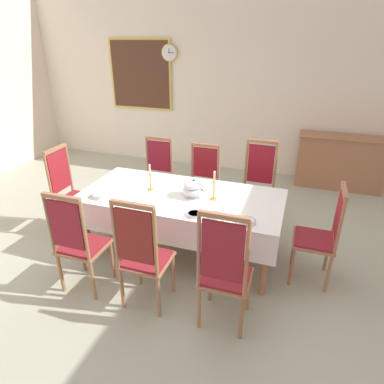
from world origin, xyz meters
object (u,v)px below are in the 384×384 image
Objects in this scene: dining_table at (181,201)px; framed_painting at (141,75)px; bowl_far_left at (195,214)px; candlestick_east at (214,189)px; chair_head_east at (322,234)px; candlestick_west at (150,180)px; spoon_secondary at (93,194)px; chair_south_b at (143,254)px; chair_south_a at (78,241)px; bowl_near_right at (101,195)px; chair_south_c at (225,271)px; soup_tureen at (194,188)px; spoon_primary at (225,217)px; chair_north_c at (258,186)px; bowl_near_left at (214,215)px; mounted_clock at (170,53)px; chair_head_west at (70,191)px; chair_north_b at (202,182)px; bowl_far_right at (248,221)px; chair_north_a at (156,175)px; sideboard at (340,162)px.

framed_painting reaches higher than dining_table.
candlestick_east is at bearing 78.40° from bowl_far_left.
chair_head_east and candlestick_west have the same top height.
chair_south_b is at bearing -33.77° from spoon_secondary.
bowl_near_right is at bearing 98.58° from chair_south_a.
chair_south_b is 0.97× the size of chair_south_c.
soup_tureen reaches higher than spoon_primary.
chair_north_c is 3.59× the size of candlestick_east.
bowl_near_left is 4.02m from mounted_clock.
chair_head_west is at bearing 130.67° from chair_south_a.
chair_north_c is 0.91× the size of framed_painting.
candlestick_west is at bearing -72.53° from mounted_clock.
chair_north_b is 6.76× the size of bowl_far_right.
chair_north_a is (0.00, 1.86, -0.01)m from chair_south_a.
bowl_far_right is at bearing 3.10° from bowl_far_left.
chair_north_a reaches higher than spoon_primary.
bowl_near_right is 0.13m from spoon_secondary.
candlestick_west is at bearing -62.30° from framed_painting.
candlestick_west reaches higher than bowl_far_right.
soup_tureen is (1.69, -0.00, 0.29)m from chair_head_west.
chair_south_b is 3.88× the size of mounted_clock.
bowl_far_right is (0.34, -0.01, -0.00)m from bowl_near_left.
spoon_secondary is (-1.10, -0.32, -0.10)m from soup_tureen.
mounted_clock is at bearing 113.88° from dining_table.
framed_painting is (-2.43, 3.35, 0.92)m from bowl_near_left.
spoon_primary is 4.28m from framed_painting.
mounted_clock is at bearing 118.27° from bowl_near_left.
framed_painting is (-1.20, 3.91, 1.14)m from chair_south_a.
spoon_primary is at bearing -0.22° from bowl_near_right.
chair_north_b is (0.70, -0.00, -0.01)m from chair_north_a.
chair_head_east is (0.80, -0.93, -0.03)m from chair_north_c.
bowl_far_left is (0.33, -1.34, 0.24)m from chair_north_b.
candlestick_west is 1.26m from bowl_far_right.
chair_head_east reaches higher than dining_table.
chair_head_west is at bearing 22.34° from chair_north_c.
chair_head_east is at bearing 7.38° from spoon_secondary.
spoon_primary is (1.42, -0.01, -0.02)m from bowl_near_right.
dining_table is 7.40× the size of mounted_clock.
bowl_near_right is 1.21× the size of bowl_far_right.
sideboard is at bearing 48.51° from bowl_near_right.
chair_south_c is at bearing 67.63° from chair_head_west.
chair_south_b reaches higher than bowl_far_right.
framed_painting reaches higher than mounted_clock.
bowl_near_right reaches higher than dining_table.
framed_painting is (-1.20, 2.05, 1.16)m from chair_north_a.
candlestick_west is (-0.35, 0.93, 0.31)m from chair_south_b.
bowl_near_right is at bearing 179.79° from spoon_primary.
spoon_primary is (0.11, 0.03, -0.02)m from bowl_near_left.
chair_head_west is at bearing 151.49° from spoon_secondary.
bowl_near_right is (-0.79, 0.59, 0.21)m from chair_south_b.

